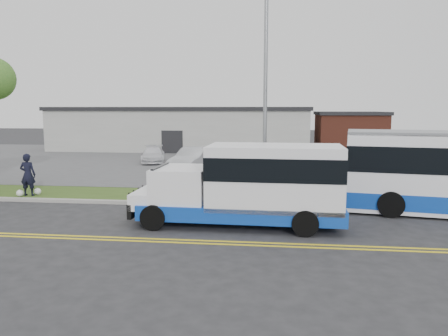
# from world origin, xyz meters

# --- Properties ---
(ground) EXTENTS (140.00, 140.00, 0.00)m
(ground) POSITION_xyz_m (0.00, 0.00, 0.00)
(ground) COLOR #28282B
(ground) RESTS_ON ground
(lane_line_north) EXTENTS (70.00, 0.12, 0.01)m
(lane_line_north) POSITION_xyz_m (0.00, -3.85, 0.01)
(lane_line_north) COLOR yellow
(lane_line_north) RESTS_ON ground
(lane_line_south) EXTENTS (70.00, 0.12, 0.01)m
(lane_line_south) POSITION_xyz_m (0.00, -4.15, 0.01)
(lane_line_south) COLOR yellow
(lane_line_south) RESTS_ON ground
(curb) EXTENTS (80.00, 0.30, 0.15)m
(curb) POSITION_xyz_m (0.00, 1.10, 0.07)
(curb) COLOR #9E9B93
(curb) RESTS_ON ground
(verge) EXTENTS (80.00, 3.30, 0.10)m
(verge) POSITION_xyz_m (0.00, 2.90, 0.05)
(verge) COLOR #334818
(verge) RESTS_ON ground
(parking_lot) EXTENTS (80.00, 25.00, 0.10)m
(parking_lot) POSITION_xyz_m (0.00, 17.00, 0.05)
(parking_lot) COLOR #4C4C4F
(parking_lot) RESTS_ON ground
(commercial_building) EXTENTS (25.40, 10.40, 4.35)m
(commercial_building) POSITION_xyz_m (-6.00, 27.00, 2.18)
(commercial_building) COLOR #9E9E99
(commercial_building) RESTS_ON ground
(brick_wing) EXTENTS (6.30, 7.30, 3.90)m
(brick_wing) POSITION_xyz_m (10.50, 26.00, 1.96)
(brick_wing) COLOR brown
(brick_wing) RESTS_ON ground
(streetlight_near) EXTENTS (0.35, 1.53, 9.50)m
(streetlight_near) POSITION_xyz_m (3.00, 2.73, 5.23)
(streetlight_near) COLOR gray
(streetlight_near) RESTS_ON verge
(shuttle_bus) EXTENTS (7.72, 2.76, 2.93)m
(shuttle_bus) POSITION_xyz_m (2.74, -1.77, 1.56)
(shuttle_bus) COLOR #1041AE
(shuttle_bus) RESTS_ON ground
(pedestrian) EXTENTS (0.76, 0.52, 2.02)m
(pedestrian) POSITION_xyz_m (-8.14, 1.90, 1.11)
(pedestrian) COLOR black
(pedestrian) RESTS_ON verge
(parked_car_a) EXTENTS (2.82, 5.17, 1.62)m
(parked_car_a) POSITION_xyz_m (-1.75, 10.42, 0.91)
(parked_car_a) COLOR #B5B8BD
(parked_car_a) RESTS_ON parking_lot
(parked_car_b) EXTENTS (2.64, 4.46, 1.21)m
(parked_car_b) POSITION_xyz_m (-5.87, 15.24, 0.71)
(parked_car_b) COLOR white
(parked_car_b) RESTS_ON parking_lot
(grocery_bag_left) EXTENTS (0.32, 0.32, 0.32)m
(grocery_bag_left) POSITION_xyz_m (-8.44, 1.65, 0.26)
(grocery_bag_left) COLOR white
(grocery_bag_left) RESTS_ON verge
(grocery_bag_right) EXTENTS (0.32, 0.32, 0.32)m
(grocery_bag_right) POSITION_xyz_m (-7.84, 2.15, 0.26)
(grocery_bag_right) COLOR white
(grocery_bag_right) RESTS_ON verge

